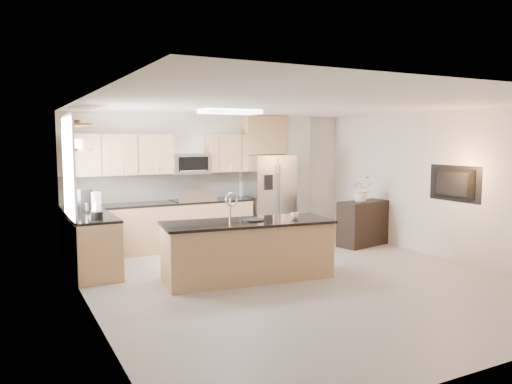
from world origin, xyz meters
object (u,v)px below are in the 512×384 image
blender (96,208)px  coffee_maker (85,201)px  cup (295,216)px  flower_vase (361,182)px  credenza (364,223)px  microwave (190,164)px  kettle (96,208)px  island (248,250)px  platter (253,220)px  range (193,223)px  television (451,184)px  bowl (73,121)px  refrigerator (269,198)px

blender → coffee_maker: (-0.02, 0.89, 0.00)m
cup → flower_vase: flower_vase is taller
credenza → blender: size_ratio=2.68×
microwave → cup: size_ratio=5.87×
coffee_maker → kettle: bearing=-82.8°
cup → island: bearing=166.0°
cup → platter: bearing=163.2°
range → kettle: size_ratio=4.04×
credenza → television: television is taller
range → bowl: 3.05m
credenza → kettle: kettle is taller
island → flower_vase: (3.03, 1.08, 0.82)m
television → credenza: bearing=14.1°
credenza → platter: (-3.02, -1.07, 0.45)m
microwave → television: (3.51, -3.24, -0.28)m
kettle → flower_vase: size_ratio=0.37×
flower_vase → coffee_maker: bearing=171.9°
blender → kettle: (0.05, 0.34, -0.05)m
island → flower_vase: 3.32m
island → cup: size_ratio=20.41×
bowl → flower_vase: 5.38m
platter → coffee_maker: (-2.15, 1.80, 0.21)m
blender → bowl: bearing=102.8°
island → bowl: bearing=150.0°
kettle → bowl: size_ratio=0.84×
platter → cup: bearing=-16.8°
range → television: size_ratio=1.06×
bowl → blender: bearing=-77.2°
flower_vase → microwave: bearing=153.1°
credenza → blender: 5.19m
credenza → television: 2.00m
bowl → flower_vase: bowl is taller
bowl → range: bearing=19.5°
credenza → flower_vase: bearing=166.4°
flower_vase → island: bearing=-160.3°
refrigerator → television: 3.62m
platter → microwave: bearing=91.2°
refrigerator → blender: bearing=-157.9°
island → bowl: 3.38m
microwave → credenza: microwave is taller
blender → television: bearing=-15.6°
coffee_maker → platter: bearing=-39.9°
platter → kettle: 2.43m
range → microwave: bearing=90.0°
credenza → flower_vase: size_ratio=1.47×
platter → television: bearing=-10.7°
blender → television: television is taller
microwave → bowl: bearing=-157.8°
island → kettle: 2.42m
microwave → kettle: bearing=-146.3°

